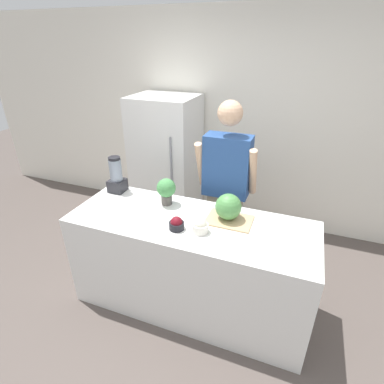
% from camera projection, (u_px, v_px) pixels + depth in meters
% --- Properties ---
extents(ground_plane, '(14.00, 14.00, 0.00)m').
position_uv_depth(ground_plane, '(175.00, 332.00, 2.57)').
color(ground_plane, '#564C47').
extents(wall_back, '(8.00, 0.06, 2.60)m').
position_uv_depth(wall_back, '(240.00, 124.00, 3.71)').
color(wall_back, white).
rests_on(wall_back, ground_plane).
extents(counter_island, '(2.05, 0.75, 0.91)m').
position_uv_depth(counter_island, '(191.00, 264.00, 2.67)').
color(counter_island, white).
rests_on(counter_island, ground_plane).
extents(refrigerator, '(0.76, 0.71, 1.66)m').
position_uv_depth(refrigerator, '(167.00, 162.00, 3.86)').
color(refrigerator, white).
rests_on(refrigerator, ground_plane).
extents(person, '(0.58, 0.28, 1.77)m').
position_uv_depth(person, '(226.00, 188.00, 3.00)').
color(person, gray).
rests_on(person, ground_plane).
extents(cutting_board, '(0.37, 0.27, 0.01)m').
position_uv_depth(cutting_board, '(229.00, 220.00, 2.47)').
color(cutting_board, tan).
rests_on(cutting_board, counter_island).
extents(watermelon, '(0.22, 0.22, 0.22)m').
position_uv_depth(watermelon, '(228.00, 207.00, 2.43)').
color(watermelon, '#4C8C47').
rests_on(watermelon, cutting_board).
extents(bowl_cherries, '(0.12, 0.12, 0.11)m').
position_uv_depth(bowl_cherries, '(177.00, 224.00, 2.34)').
color(bowl_cherries, black).
rests_on(bowl_cherries, counter_island).
extents(bowl_cream, '(0.13, 0.13, 0.12)m').
position_uv_depth(bowl_cream, '(200.00, 226.00, 2.30)').
color(bowl_cream, white).
rests_on(bowl_cream, counter_island).
extents(blender, '(0.15, 0.15, 0.35)m').
position_uv_depth(blender, '(116.00, 176.00, 2.88)').
color(blender, '#28282D').
rests_on(blender, counter_island).
extents(potted_plant, '(0.17, 0.17, 0.25)m').
position_uv_depth(potted_plant, '(166.00, 190.00, 2.66)').
color(potted_plant, '#514C47').
rests_on(potted_plant, counter_island).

